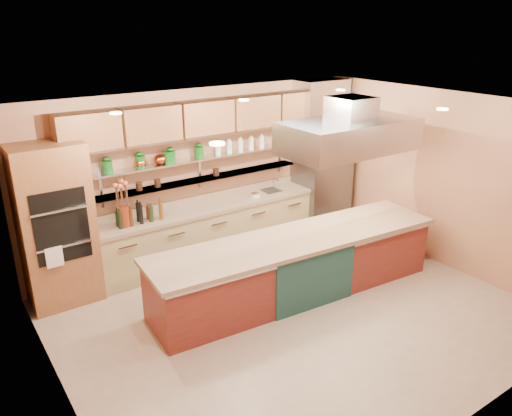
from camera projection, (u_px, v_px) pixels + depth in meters
floor at (294, 315)px, 6.86m from camera, size 6.00×5.00×0.02m
ceiling at (300, 110)px, 5.86m from camera, size 6.00×5.00×0.02m
wall_back at (202, 174)px, 8.28m from camera, size 6.00×0.04×2.80m
wall_front at (474, 307)px, 4.43m from camera, size 6.00×0.04×2.80m
wall_left at (52, 287)px, 4.76m from camera, size 0.04×5.00×2.80m
wall_right at (443, 180)px, 7.95m from camera, size 0.04×5.00×2.80m
oven_stack at (56, 226)px, 6.82m from camera, size 0.95×0.64×2.30m
refrigerator at (321, 175)px, 9.38m from camera, size 0.95×0.72×2.10m
back_counter at (210, 232)px, 8.36m from camera, size 3.84×0.64×0.93m
wall_shelf_lower at (203, 179)px, 8.17m from camera, size 3.60×0.26×0.03m
wall_shelf_upper at (202, 158)px, 8.05m from camera, size 3.60×0.26×0.03m
upper_cabinets at (205, 118)px, 7.81m from camera, size 4.60×0.36×0.55m
range_hood at (349, 136)px, 7.08m from camera, size 2.00×1.00×0.45m
ceiling_downlights at (289, 110)px, 6.03m from camera, size 4.00×2.80×0.02m
island at (296, 266)px, 7.24m from camera, size 4.39×1.26×0.90m
flower_vase at (124, 217)px, 7.32m from camera, size 0.22×0.22×0.31m
oil_bottle_cluster at (140, 215)px, 7.47m from camera, size 0.79×0.47×0.24m
kitchen_scale at (255, 194)px, 8.61m from camera, size 0.17×0.15×0.08m
bar_faucet at (273, 184)px, 8.91m from camera, size 0.04×0.04×0.21m
copper_kettle at (160, 159)px, 7.63m from camera, size 0.25×0.25×0.16m
green_canister at (168, 157)px, 7.70m from camera, size 0.18×0.18×0.18m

